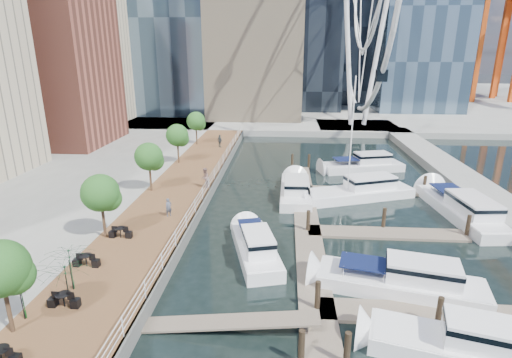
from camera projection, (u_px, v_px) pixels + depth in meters
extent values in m
plane|color=black|center=(264.00, 288.00, 23.82)|extent=(520.00, 520.00, 0.00)
cube|color=brown|center=(180.00, 193.00, 38.56)|extent=(6.00, 60.00, 1.00)
cube|color=#595954|center=(210.00, 193.00, 38.35)|extent=(0.25, 60.00, 1.00)
cube|color=gray|center=(282.00, 97.00, 120.64)|extent=(200.00, 114.00, 1.00)
cube|color=gray|center=(467.00, 183.00, 41.28)|extent=(4.00, 60.00, 1.00)
cube|color=gray|center=(357.00, 128.00, 72.12)|extent=(14.00, 12.00, 1.00)
cube|color=#6D6051|center=(307.00, 221.00, 33.08)|extent=(2.00, 32.00, 0.20)
cube|color=#6D6051|center=(430.00, 314.00, 21.25)|extent=(12.00, 2.00, 0.20)
cube|color=#6D6051|center=(386.00, 233.00, 30.76)|extent=(12.00, 2.00, 0.20)
cube|color=#6D6051|center=(363.00, 191.00, 40.27)|extent=(12.00, 2.00, 0.20)
cube|color=brown|center=(61.00, 71.00, 54.92)|extent=(12.00, 14.00, 20.00)
cube|color=#BCAD8E|center=(74.00, 43.00, 69.35)|extent=(14.00, 16.00, 28.00)
cylinder|color=white|center=(348.00, 49.00, 68.22)|extent=(0.80, 0.80, 26.00)
cylinder|color=white|center=(378.00, 49.00, 67.87)|extent=(0.80, 0.80, 26.00)
cylinder|color=#3F2B1C|center=(9.00, 309.00, 18.25)|extent=(0.20, 0.20, 2.40)
sphere|color=#265B1E|center=(0.00, 268.00, 17.61)|extent=(2.60, 2.60, 2.60)
cylinder|color=#3F2B1C|center=(104.00, 221.00, 27.75)|extent=(0.20, 0.20, 2.40)
sphere|color=#265B1E|center=(100.00, 193.00, 27.12)|extent=(2.60, 2.60, 2.60)
cylinder|color=#3F2B1C|center=(151.00, 178.00, 37.26)|extent=(0.20, 0.20, 2.40)
sphere|color=#265B1E|center=(149.00, 157.00, 36.63)|extent=(2.60, 2.60, 2.60)
cylinder|color=#3F2B1C|center=(178.00, 153.00, 46.77)|extent=(0.20, 0.20, 2.40)
sphere|color=#265B1E|center=(177.00, 135.00, 46.13)|extent=(2.60, 2.60, 2.60)
cylinder|color=#3F2B1C|center=(197.00, 136.00, 56.28)|extent=(0.20, 0.20, 2.40)
sphere|color=#265B1E|center=(196.00, 121.00, 55.64)|extent=(2.60, 2.60, 2.60)
imported|color=#444B5B|center=(169.00, 207.00, 31.50)|extent=(0.63, 0.64, 1.48)
imported|color=#84625B|center=(205.00, 178.00, 38.15)|extent=(0.78, 0.98, 1.95)
imported|color=#343C41|center=(220.00, 141.00, 54.63)|extent=(1.02, 1.00, 1.73)
imported|color=#0F3912|center=(20.00, 295.00, 19.03)|extent=(3.79, 3.83, 2.70)
imported|color=#0E3319|center=(70.00, 269.00, 21.51)|extent=(3.35, 3.39, 2.50)
imported|color=#0F3A20|center=(67.00, 286.00, 20.09)|extent=(3.27, 3.30, 2.38)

